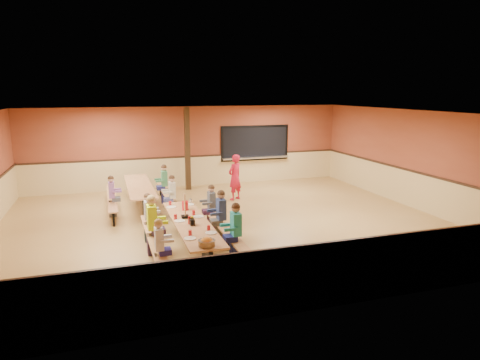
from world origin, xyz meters
name	(u,v)px	position (x,y,z in m)	size (l,w,h in m)	color
ground	(226,223)	(0.00, 0.00, 0.00)	(12.00, 12.00, 0.00)	olive
room_envelope	(226,199)	(0.00, 0.00, 0.69)	(12.04, 10.04, 3.02)	brown
kitchen_pass_through	(255,144)	(2.60, 4.96, 1.49)	(2.78, 0.28, 1.38)	black
structural_post	(187,149)	(-0.20, 4.40, 1.50)	(0.18, 0.18, 3.00)	black
cafeteria_table_main	(191,231)	(-1.33, -1.89, 0.53)	(1.91, 3.70, 0.74)	#B47847
cafeteria_table_second	(140,192)	(-2.12, 2.25, 0.53)	(1.91, 3.70, 0.74)	#B47847
seated_child_white_left	(159,248)	(-2.16, -2.90, 0.58)	(0.34, 0.28, 1.15)	silver
seated_adult_yellow	(152,225)	(-2.16, -1.67, 0.66)	(0.43, 0.35, 1.32)	#D5FF15
seated_child_grey_left	(148,218)	(-2.16, -0.80, 0.59)	(0.35, 0.29, 1.17)	#B4B4B4
seated_child_teal_right	(236,232)	(-0.51, -2.58, 0.63)	(0.39, 0.32, 1.25)	teal
seated_child_navy_right	(221,217)	(-0.51, -1.40, 0.63)	(0.39, 0.32, 1.26)	navy
seated_child_char_right	(212,208)	(-0.51, -0.44, 0.60)	(0.36, 0.29, 1.19)	#484B53
seated_child_purple_sec	(112,196)	(-2.94, 1.64, 0.59)	(0.36, 0.29, 1.18)	#8A548D
seated_child_green_sec	(164,184)	(-1.29, 2.70, 0.62)	(0.38, 0.31, 1.24)	#3F8356
seated_child_tan_sec	(172,196)	(-1.29, 1.08, 0.60)	(0.37, 0.30, 1.20)	beige
standing_woman	(235,177)	(1.00, 2.45, 0.76)	(0.55, 0.36, 1.52)	red
punch_pitcher	(185,206)	(-1.29, -0.93, 0.85)	(0.16, 0.16, 0.22)	red
chip_bowl	(207,242)	(-1.35, -3.48, 0.81)	(0.32, 0.32, 0.15)	orange
napkin_dispenser	(192,222)	(-1.36, -2.15, 0.80)	(0.10, 0.14, 0.13)	black
condiment_mustard	(192,220)	(-1.34, -2.05, 0.82)	(0.06, 0.06, 0.17)	yellow
condiment_ketchup	(189,220)	(-1.40, -2.05, 0.82)	(0.06, 0.06, 0.17)	#B2140F
table_paddle	(185,212)	(-1.41, -1.57, 0.88)	(0.16, 0.16, 0.56)	black
place_settings	(191,219)	(-1.33, -1.89, 0.80)	(0.65, 3.30, 0.11)	beige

